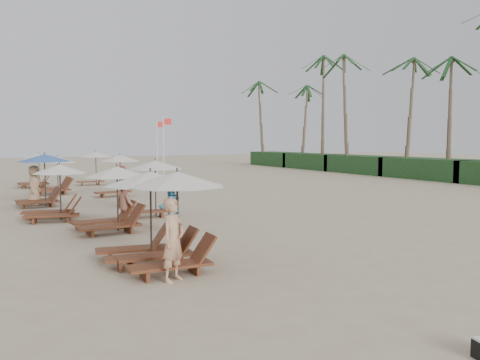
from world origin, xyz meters
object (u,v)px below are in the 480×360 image
lounger_station_3 (53,194)px  lounger_station_5 (53,177)px  lounger_station_6 (36,171)px  beachgoer_mid_b (126,202)px  beachgoer_far_a (123,186)px  lounger_station_4 (41,177)px  inland_station_1 (117,170)px  beachgoer_far_b (34,185)px  inland_station_0 (152,181)px  lounger_station_1 (143,213)px  inland_station_2 (94,163)px  flag_pole_near (164,147)px  beachgoer_near (173,240)px  lounger_station_2 (110,201)px  beachgoer_mid_a (170,208)px  lounger_station_0 (169,220)px

lounger_station_3 → lounger_station_5: 9.74m
lounger_station_6 → beachgoer_mid_b: (1.50, -17.06, -0.22)m
beachgoer_mid_b → beachgoer_far_a: (1.20, 5.24, 0.09)m
lounger_station_4 → lounger_station_6: bearing=86.5°
inland_station_1 → beachgoer_far_b: inland_station_1 is taller
inland_station_0 → beachgoer_mid_b: inland_station_0 is taller
lounger_station_1 → beachgoer_far_a: lounger_station_1 is taller
beachgoer_mid_b → lounger_station_4: bearing=-3.3°
inland_station_0 → inland_station_2: size_ratio=1.03×
lounger_station_6 → flag_pole_near: (7.64, -2.96, 1.49)m
beachgoer_near → beachgoer_far_b: bearing=61.2°
lounger_station_2 → lounger_station_3: lounger_station_2 is taller
lounger_station_6 → beachgoer_far_a: lounger_station_6 is taller
beachgoer_mid_a → beachgoer_far_a: size_ratio=0.90×
lounger_station_4 → beachgoer_mid_b: size_ratio=1.49×
lounger_station_2 → beachgoer_far_b: bearing=101.0°
inland_station_2 → lounger_station_6: bearing=-178.0°
lounger_station_2 → lounger_station_4: (-1.39, 7.82, 0.29)m
inland_station_1 → beachgoer_far_a: (-0.78, -4.36, -0.46)m
lounger_station_3 → beachgoer_near: bearing=-82.7°
lounger_station_3 → flag_pole_near: flag_pole_near is taller
lounger_station_1 → inland_station_0: bearing=71.2°
lounger_station_6 → flag_pole_near: size_ratio=0.52×
lounger_station_6 → beachgoer_mid_a: lounger_station_6 is taller
lounger_station_2 → inland_station_1: 10.66m
lounger_station_5 → beachgoer_far_b: lounger_station_5 is taller
lounger_station_0 → inland_station_2: lounger_station_0 is taller
lounger_station_3 → flag_pole_near: (8.24, 11.52, 1.57)m
inland_station_1 → inland_station_2: (0.22, 7.59, 0.07)m
inland_station_1 → beachgoer_near: size_ratio=1.46×
beachgoer_mid_a → lounger_station_3: bearing=-68.2°
lounger_station_6 → inland_station_1: size_ratio=0.92×
lounger_station_0 → lounger_station_6: bearing=92.2°
lounger_station_4 → beachgoer_far_a: size_ratio=1.35×
inland_station_0 → beachgoer_near: inland_station_0 is taller
lounger_station_1 → lounger_station_2: bearing=87.7°
inland_station_0 → beachgoer_far_a: inland_station_0 is taller
lounger_station_5 → flag_pole_near: (7.14, 1.84, 1.58)m
lounger_station_0 → beachgoer_mid_b: size_ratio=1.49×
lounger_station_4 → inland_station_1: (4.09, 2.49, 0.08)m
lounger_station_1 → inland_station_1: size_ratio=0.96×
lounger_station_2 → beachgoer_mid_a: lounger_station_2 is taller
lounger_station_6 → beachgoer_far_a: 12.12m
lounger_station_5 → beachgoer_near: lounger_station_5 is taller
lounger_station_1 → lounger_station_5: (-0.10, 17.58, -0.24)m
inland_station_0 → beachgoer_mid_a: size_ratio=1.56×
lounger_station_6 → flag_pole_near: 8.32m
lounger_station_4 → inland_station_1: lounger_station_4 is taller
lounger_station_5 → inland_station_0: (2.51, -10.51, 0.44)m
flag_pole_near → inland_station_0: bearing=-110.6°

